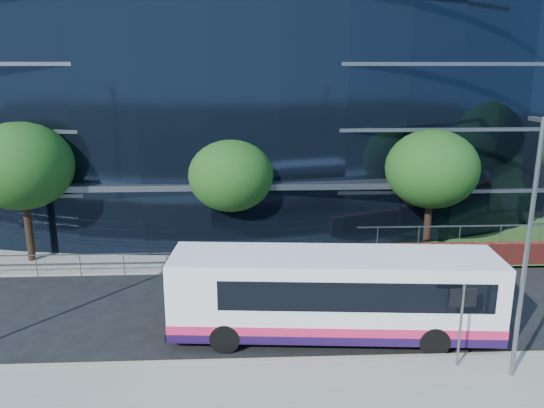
{
  "coord_description": "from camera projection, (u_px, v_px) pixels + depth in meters",
  "views": [
    {
      "loc": [
        -2.18,
        -16.52,
        9.51
      ],
      "look_at": [
        -1.02,
        8.0,
        3.1
      ],
      "focal_mm": 35.0,
      "sensor_mm": 36.0,
      "label": 1
    }
  ],
  "objects": [
    {
      "name": "ground",
      "position": [
        312.0,
        347.0,
        18.46
      ],
      "size": [
        200.0,
        200.0,
        0.0
      ],
      "primitive_type": "plane",
      "color": "black",
      "rests_on": "ground"
    },
    {
      "name": "kerb",
      "position": [
        316.0,
        361.0,
        17.48
      ],
      "size": [
        80.0,
        0.25,
        0.16
      ],
      "primitive_type": "cube",
      "color": "gray",
      "rests_on": "ground"
    },
    {
      "name": "yellow_line_outer",
      "position": [
        315.0,
        360.0,
        17.69
      ],
      "size": [
        80.0,
        0.08,
        0.01
      ],
      "primitive_type": "cube",
      "color": "gold",
      "rests_on": "ground"
    },
    {
      "name": "yellow_line_inner",
      "position": [
        314.0,
        357.0,
        17.83
      ],
      "size": [
        80.0,
        0.08,
        0.01
      ],
      "primitive_type": "cube",
      "color": "gold",
      "rests_on": "ground"
    },
    {
      "name": "far_forecourt",
      "position": [
        178.0,
        245.0,
        28.81
      ],
      "size": [
        50.0,
        8.0,
        0.1
      ],
      "primitive_type": "cube",
      "color": "gray",
      "rests_on": "ground"
    },
    {
      "name": "glass_office",
      "position": [
        220.0,
        89.0,
        36.41
      ],
      "size": [
        44.0,
        23.1,
        16.0
      ],
      "color": "black",
      "rests_on": "ground"
    },
    {
      "name": "guard_railings",
      "position": [
        123.0,
        259.0,
        24.66
      ],
      "size": [
        24.0,
        0.05,
        1.1
      ],
      "color": "slate",
      "rests_on": "ground"
    },
    {
      "name": "apartment_block",
      "position": [
        496.0,
        54.0,
        72.42
      ],
      "size": [
        60.0,
        42.0,
        30.0
      ],
      "color": "#2D511E",
      "rests_on": "ground"
    },
    {
      "name": "street_sign",
      "position": [
        462.0,
        308.0,
        16.59
      ],
      "size": [
        0.85,
        0.09,
        2.8
      ],
      "color": "slate",
      "rests_on": "pavement_near"
    },
    {
      "name": "tree_far_a",
      "position": [
        21.0,
        166.0,
        25.34
      ],
      "size": [
        4.95,
        4.95,
        6.98
      ],
      "color": "black",
      "rests_on": "ground"
    },
    {
      "name": "tree_far_b",
      "position": [
        231.0,
        175.0,
        26.45
      ],
      "size": [
        4.29,
        4.29,
        6.05
      ],
      "color": "black",
      "rests_on": "ground"
    },
    {
      "name": "tree_far_c",
      "position": [
        432.0,
        169.0,
        26.34
      ],
      "size": [
        4.62,
        4.62,
        6.51
      ],
      "color": "black",
      "rests_on": "ground"
    },
    {
      "name": "tree_dist_e",
      "position": [
        490.0,
        114.0,
        57.08
      ],
      "size": [
        4.62,
        4.62,
        6.51
      ],
      "color": "black",
      "rests_on": "ground"
    },
    {
      "name": "streetlight_east",
      "position": [
        527.0,
        244.0,
        15.52
      ],
      "size": [
        0.15,
        0.77,
        8.0
      ],
      "color": "slate",
      "rests_on": "pavement_near"
    },
    {
      "name": "city_bus",
      "position": [
        336.0,
        294.0,
        18.79
      ],
      "size": [
        11.7,
        3.54,
        3.12
      ],
      "rotation": [
        0.0,
        0.0,
        -0.08
      ],
      "color": "white",
      "rests_on": "ground"
    }
  ]
}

